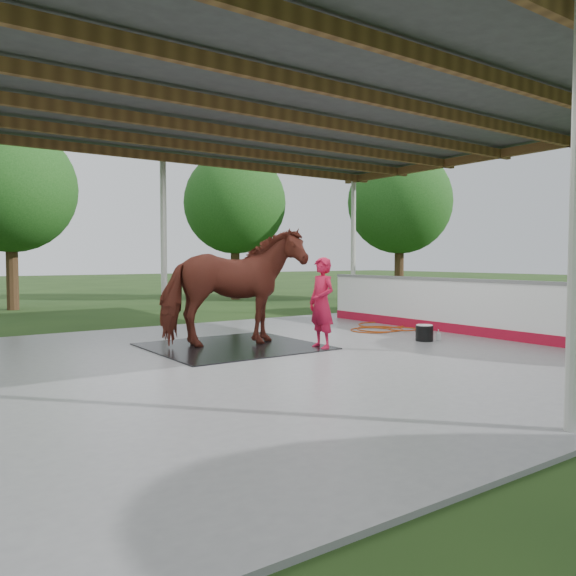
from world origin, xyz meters
TOP-DOWN VIEW (x-y plane):
  - ground at (0.00, 0.00)m, footprint 100.00×100.00m
  - concrete_slab at (0.00, 0.00)m, footprint 12.00×10.00m
  - pavilion_structure at (0.00, -0.00)m, footprint 12.60×10.60m
  - dasher_board at (4.60, 0.00)m, footprint 0.16×8.00m
  - tree_belt at (0.30, 0.90)m, footprint 28.00×28.00m
  - rubber_mat at (-0.13, 1.30)m, footprint 2.81×2.63m
  - horse at (-0.13, 1.30)m, footprint 2.66×1.63m
  - handler at (1.05, 0.27)m, footprint 0.39×0.58m
  - wash_bucket at (3.19, -0.16)m, footprint 0.33×0.33m
  - soap_bottle_a at (3.13, -0.10)m, footprint 0.16×0.16m
  - soap_bottle_b at (3.48, -0.25)m, footprint 0.13×0.13m
  - hose_coil at (3.88, 1.70)m, footprint 2.40×1.66m

SIDE VIEW (x-z plane):
  - ground at x=0.00m, z-range 0.00..0.00m
  - concrete_slab at x=0.00m, z-range 0.00..0.05m
  - rubber_mat at x=-0.13m, z-range 0.05..0.07m
  - hose_coil at x=3.88m, z-range 0.05..0.07m
  - soap_bottle_b at x=3.48m, z-range 0.05..0.25m
  - wash_bucket at x=3.19m, z-range 0.05..0.36m
  - soap_bottle_a at x=3.13m, z-range 0.05..0.37m
  - dasher_board at x=4.60m, z-range 0.02..1.17m
  - handler at x=1.05m, z-range 0.05..1.63m
  - horse at x=-0.13m, z-range 0.07..2.16m
  - tree_belt at x=0.30m, z-range 0.89..6.69m
  - pavilion_structure at x=0.00m, z-range 1.94..5.99m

